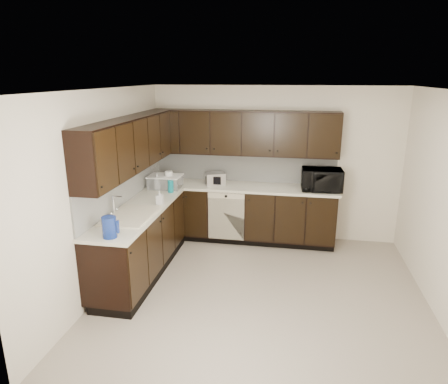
# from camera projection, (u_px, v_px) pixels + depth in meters

# --- Properties ---
(floor) EXTENTS (4.00, 4.00, 0.00)m
(floor) POSITION_uv_depth(u_px,v_px,m) (262.00, 295.00, 5.01)
(floor) COLOR #A49787
(floor) RESTS_ON ground
(ceiling) EXTENTS (4.00, 4.00, 0.00)m
(ceiling) POSITION_uv_depth(u_px,v_px,m) (268.00, 90.00, 4.31)
(ceiling) COLOR white
(ceiling) RESTS_ON wall_back
(wall_back) EXTENTS (4.00, 0.02, 2.50)m
(wall_back) POSITION_uv_depth(u_px,v_px,m) (274.00, 164.00, 6.55)
(wall_back) COLOR beige
(wall_back) RESTS_ON floor
(wall_left) EXTENTS (0.02, 4.00, 2.50)m
(wall_left) POSITION_uv_depth(u_px,v_px,m) (105.00, 191.00, 5.00)
(wall_left) COLOR beige
(wall_left) RESTS_ON floor
(wall_front) EXTENTS (4.00, 0.02, 2.50)m
(wall_front) POSITION_uv_depth(u_px,v_px,m) (241.00, 285.00, 2.77)
(wall_front) COLOR beige
(wall_front) RESTS_ON floor
(lower_cabinets) EXTENTS (3.00, 2.80, 0.90)m
(lower_cabinets) POSITION_uv_depth(u_px,v_px,m) (203.00, 227.00, 6.12)
(lower_cabinets) COLOR black
(lower_cabinets) RESTS_ON floor
(countertop) EXTENTS (3.03, 2.83, 0.04)m
(countertop) POSITION_uv_depth(u_px,v_px,m) (202.00, 195.00, 5.97)
(countertop) COLOR beige
(countertop) RESTS_ON lower_cabinets
(backsplash) EXTENTS (3.00, 2.80, 0.48)m
(backsplash) POSITION_uv_depth(u_px,v_px,m) (192.00, 175.00, 6.13)
(backsplash) COLOR silver
(backsplash) RESTS_ON countertop
(upper_cabinets) EXTENTS (3.00, 2.80, 0.70)m
(upper_cabinets) POSITION_uv_depth(u_px,v_px,m) (197.00, 138.00, 5.84)
(upper_cabinets) COLOR black
(upper_cabinets) RESTS_ON wall_back
(dishwasher) EXTENTS (0.58, 0.04, 0.78)m
(dishwasher) POSITION_uv_depth(u_px,v_px,m) (226.00, 214.00, 6.31)
(dishwasher) COLOR beige
(dishwasher) RESTS_ON lower_cabinets
(sink) EXTENTS (0.54, 0.82, 0.42)m
(sink) POSITION_uv_depth(u_px,v_px,m) (130.00, 221.00, 5.04)
(sink) COLOR beige
(sink) RESTS_ON countertop
(microwave) EXTENTS (0.62, 0.44, 0.33)m
(microwave) POSITION_uv_depth(u_px,v_px,m) (322.00, 180.00, 6.13)
(microwave) COLOR black
(microwave) RESTS_ON countertop
(soap_bottle_a) EXTENTS (0.09, 0.09, 0.19)m
(soap_bottle_a) POSITION_uv_depth(u_px,v_px,m) (160.00, 197.00, 5.49)
(soap_bottle_a) COLOR gray
(soap_bottle_a) RESTS_ON countertop
(soap_bottle_b) EXTENTS (0.11, 0.11, 0.26)m
(soap_bottle_b) POSITION_uv_depth(u_px,v_px,m) (157.00, 181.00, 6.20)
(soap_bottle_b) COLOR gray
(soap_bottle_b) RESTS_ON countertop
(toaster_oven) EXTENTS (0.38, 0.34, 0.19)m
(toaster_oven) POSITION_uv_depth(u_px,v_px,m) (215.00, 179.00, 6.47)
(toaster_oven) COLOR #BDBDBF
(toaster_oven) RESTS_ON countertop
(storage_bin) EXTENTS (0.51, 0.38, 0.19)m
(storage_bin) POSITION_uv_depth(u_px,v_px,m) (165.00, 182.00, 6.28)
(storage_bin) COLOR white
(storage_bin) RESTS_ON countertop
(blue_pitcher) EXTENTS (0.20, 0.20, 0.24)m
(blue_pitcher) POSITION_uv_depth(u_px,v_px,m) (109.00, 227.00, 4.35)
(blue_pitcher) COLOR navy
(blue_pitcher) RESTS_ON countertop
(teal_tumbler) EXTENTS (0.10, 0.10, 0.19)m
(teal_tumbler) POSITION_uv_depth(u_px,v_px,m) (171.00, 186.00, 6.03)
(teal_tumbler) COLOR #0C7685
(teal_tumbler) RESTS_ON countertop
(paper_towel_roll) EXTENTS (0.16, 0.16, 0.27)m
(paper_towel_roll) POSITION_uv_depth(u_px,v_px,m) (169.00, 180.00, 6.26)
(paper_towel_roll) COLOR white
(paper_towel_roll) RESTS_ON countertop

